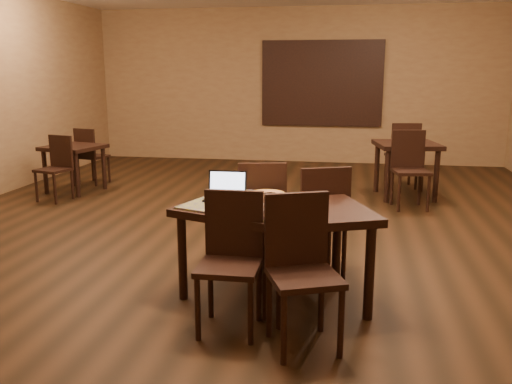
% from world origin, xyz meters
% --- Properties ---
extents(ground, '(10.00, 10.00, 0.00)m').
position_xyz_m(ground, '(0.00, 0.00, 0.00)').
color(ground, black).
rests_on(ground, ground).
extents(wall_back, '(8.00, 0.02, 3.00)m').
position_xyz_m(wall_back, '(0.00, 5.00, 1.50)').
color(wall_back, '#94764B').
rests_on(wall_back, ground).
extents(mural, '(2.34, 0.05, 1.64)m').
position_xyz_m(mural, '(0.50, 4.96, 1.55)').
color(mural, '#286395').
rests_on(mural, wall_back).
extents(tiled_table, '(1.17, 1.17, 0.76)m').
position_xyz_m(tiled_table, '(0.28, -1.68, 0.66)').
color(tiled_table, black).
rests_on(tiled_table, ground).
extents(chair_main_near, '(0.42, 0.42, 0.97)m').
position_xyz_m(chair_main_near, '(0.28, -2.29, 0.55)').
color(chair_main_near, black).
rests_on(chair_main_near, ground).
extents(chair_main_far, '(0.51, 0.51, 1.00)m').
position_xyz_m(chair_main_far, '(0.29, -1.06, 0.56)').
color(chair_main_far, black).
rests_on(chair_main_far, ground).
extents(laptop, '(0.32, 0.25, 0.22)m').
position_xyz_m(laptop, '(0.08, -1.58, 0.82)').
color(laptop, black).
rests_on(laptop, tiled_table).
extents(plate, '(0.26, 0.26, 0.01)m').
position_xyz_m(plate, '(0.50, -1.86, 0.77)').
color(plate, white).
rests_on(plate, tiled_table).
extents(pizza_slice, '(0.22, 0.22, 0.02)m').
position_xyz_m(pizza_slice, '(0.50, -1.86, 0.79)').
color(pizza_slice, '#D1B98B').
rests_on(pizza_slice, plate).
extents(pizza_pan, '(0.33, 0.33, 0.01)m').
position_xyz_m(pizza_pan, '(0.40, -1.44, 0.77)').
color(pizza_pan, silver).
rests_on(pizza_pan, tiled_table).
extents(pizza_whole, '(0.31, 0.31, 0.02)m').
position_xyz_m(pizza_whole, '(0.40, -1.44, 0.78)').
color(pizza_whole, '#D1B98B').
rests_on(pizza_whole, pizza_pan).
extents(spatula, '(0.19, 0.24, 0.01)m').
position_xyz_m(spatula, '(0.42, -1.46, 0.79)').
color(spatula, silver).
rests_on(spatula, pizza_whole).
extents(napkin_roll, '(0.11, 0.16, 0.04)m').
position_xyz_m(napkin_roll, '(0.68, -1.82, 0.78)').
color(napkin_roll, white).
rests_on(napkin_roll, tiled_table).
extents(other_table_a, '(0.98, 0.98, 0.79)m').
position_xyz_m(other_table_a, '(1.88, 2.11, 0.66)').
color(other_table_a, black).
rests_on(other_table_a, ground).
extents(other_table_a_chair_near, '(0.51, 0.51, 1.02)m').
position_xyz_m(other_table_a_chair_near, '(1.86, 1.52, 0.58)').
color(other_table_a_chair_near, black).
rests_on(other_table_a_chair_near, ground).
extents(other_table_a_chair_far, '(0.51, 0.51, 1.02)m').
position_xyz_m(other_table_a_chair_far, '(1.90, 2.71, 0.58)').
color(other_table_a_chair_far, black).
rests_on(other_table_a_chair_far, ground).
extents(other_table_b, '(0.90, 0.90, 0.70)m').
position_xyz_m(other_table_b, '(-3.00, 1.64, 0.58)').
color(other_table_b, black).
rests_on(other_table_b, ground).
extents(other_table_b_chair_near, '(0.47, 0.47, 0.91)m').
position_xyz_m(other_table_b_chair_near, '(-2.98, 1.11, 0.51)').
color(other_table_b_chair_near, black).
rests_on(other_table_b_chair_near, ground).
extents(other_table_b_chair_far, '(0.47, 0.47, 0.91)m').
position_xyz_m(other_table_b_chair_far, '(-3.02, 2.17, 0.51)').
color(other_table_b_chair_far, black).
rests_on(other_table_b_chair_far, ground).
extents(other_table_c, '(1.08, 1.08, 0.78)m').
position_xyz_m(other_table_c, '(0.81, -1.85, 0.65)').
color(other_table_c, black).
rests_on(other_table_c, ground).
extents(other_table_c_chair_near, '(0.57, 0.57, 1.01)m').
position_xyz_m(other_table_c_chair_near, '(0.78, -2.44, 0.57)').
color(other_table_c_chair_near, black).
rests_on(other_table_c_chair_near, ground).
extents(other_table_c_chair_far, '(0.57, 0.57, 1.01)m').
position_xyz_m(other_table_c_chair_far, '(0.84, -1.26, 0.57)').
color(other_table_c_chair_far, black).
rests_on(other_table_c_chair_far, ground).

